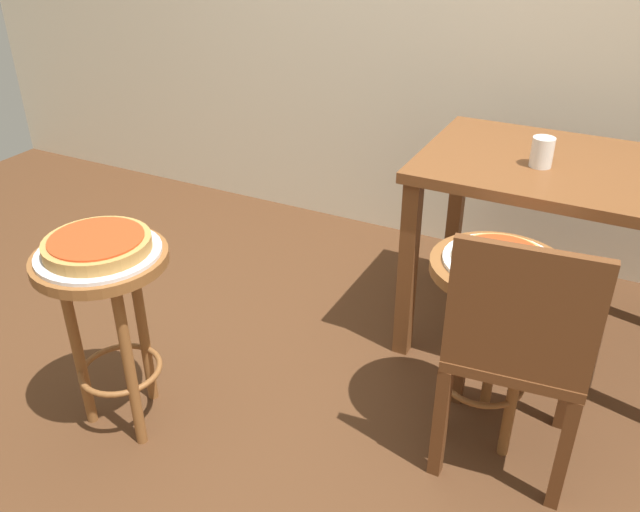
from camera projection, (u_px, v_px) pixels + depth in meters
name	position (u px, v px, depth m)	size (l,w,h in m)	color
ground_plane	(289.00, 431.00, 2.27)	(6.00, 6.00, 0.00)	#4C2D19
stool_foreground	(108.00, 300.00, 2.08)	(0.41, 0.41, 0.66)	brown
serving_plate_foreground	(99.00, 253.00, 2.00)	(0.38, 0.38, 0.01)	silver
pizza_foreground	(97.00, 244.00, 1.99)	(0.32, 0.32, 0.05)	#B78442
stool_middle	(493.00, 309.00, 2.04)	(0.41, 0.41, 0.66)	brown
serving_plate_middle	(500.00, 261.00, 1.95)	(0.34, 0.34, 0.01)	white
pizza_middle	(501.00, 257.00, 1.95)	(0.28, 0.28, 0.02)	tan
dining_table	(570.00, 195.00, 2.40)	(1.08, 0.72, 0.78)	brown
cup_near_edge	(542.00, 152.00, 2.30)	(0.08, 0.08, 0.11)	silver
wooden_chair	(517.00, 346.00, 1.93)	(0.44, 0.44, 0.85)	#5B3319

